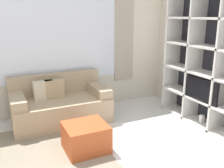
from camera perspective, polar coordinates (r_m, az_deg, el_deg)
wall_back at (r=4.95m, az=-13.30°, el=8.79°), size 6.06×0.11×2.70m
wall_right at (r=4.83m, az=21.52°, el=7.87°), size 0.07×4.19×2.70m
area_rug at (r=3.86m, az=-18.81°, el=-14.95°), size 2.16×1.76×0.01m
shelving_unit at (r=4.57m, az=21.43°, el=4.76°), size 0.40×1.91×2.31m
couch_main at (r=4.70m, az=-11.85°, el=-4.63°), size 1.71×0.92×0.83m
ottoman at (r=3.69m, az=-6.02°, el=-12.07°), size 0.60×0.55×0.41m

